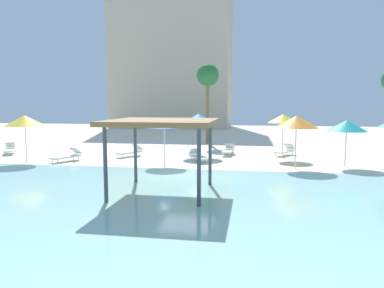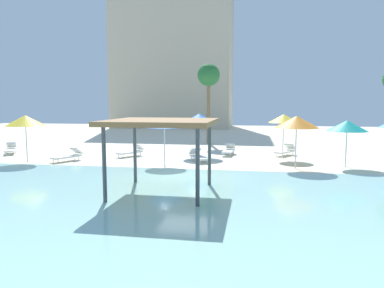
# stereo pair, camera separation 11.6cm
# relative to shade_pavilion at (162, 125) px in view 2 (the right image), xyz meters

# --- Properties ---
(ground_plane) EXTENTS (80.00, 80.00, 0.00)m
(ground_plane) POSITION_rel_shade_pavilion_xyz_m (0.31, 3.50, -2.64)
(ground_plane) COLOR beige
(lagoon_water) EXTENTS (44.00, 13.50, 0.04)m
(lagoon_water) POSITION_rel_shade_pavilion_xyz_m (0.31, -1.75, -2.62)
(lagoon_water) COLOR #99D1C6
(lagoon_water) RESTS_ON ground
(shade_pavilion) EXTENTS (3.94, 3.94, 2.83)m
(shade_pavilion) POSITION_rel_shade_pavilion_xyz_m (0.00, 0.00, 0.00)
(shade_pavilion) COLOR #42474C
(shade_pavilion) RESTS_ON ground
(beach_umbrella_yellow_0) EXTENTS (1.90, 1.90, 2.77)m
(beach_umbrella_yellow_0) POSITION_rel_shade_pavilion_xyz_m (5.26, 9.87, -0.14)
(beach_umbrella_yellow_0) COLOR silver
(beach_umbrella_yellow_0) RESTS_ON ground
(beach_umbrella_blue_1) EXTENTS (2.10, 2.10, 2.67)m
(beach_umbrella_blue_1) POSITION_rel_shade_pavilion_xyz_m (-1.49, 6.30, -0.26)
(beach_umbrella_blue_1) COLOR silver
(beach_umbrella_blue_1) RESTS_ON ground
(beach_umbrella_orange_2) EXTENTS (2.31, 2.31, 2.79)m
(beach_umbrella_orange_2) POSITION_rel_shade_pavilion_xyz_m (5.65, 6.45, -0.17)
(beach_umbrella_orange_2) COLOR silver
(beach_umbrella_orange_2) RESTS_ON ground
(beach_umbrella_teal_4) EXTENTS (2.14, 2.14, 2.53)m
(beach_umbrella_teal_4) POSITION_rel_shade_pavilion_xyz_m (8.40, 7.36, -0.41)
(beach_umbrella_teal_4) COLOR silver
(beach_umbrella_teal_4) RESTS_ON ground
(beach_umbrella_blue_6) EXTENTS (2.41, 2.41, 2.79)m
(beach_umbrella_blue_6) POSITION_rel_shade_pavilion_xyz_m (-0.09, 9.98, -0.19)
(beach_umbrella_blue_6) COLOR silver
(beach_umbrella_blue_6) RESTS_ON ground
(beach_umbrella_yellow_7) EXTENTS (2.22, 2.22, 2.76)m
(beach_umbrella_yellow_7) POSITION_rel_shade_pavilion_xyz_m (-9.61, 5.73, -0.19)
(beach_umbrella_yellow_7) COLOR silver
(beach_umbrella_yellow_7) RESTS_ON ground
(lounge_chair_0) EXTENTS (1.47, 1.94, 0.74)m
(lounge_chair_0) POSITION_rel_shade_pavilion_xyz_m (0.21, 7.78, -2.31)
(lounge_chair_0) COLOR white
(lounge_chair_0) RESTS_ON ground
(lounge_chair_1) EXTENTS (0.81, 1.95, 0.74)m
(lounge_chair_1) POSITION_rel_shade_pavilion_xyz_m (1.82, 10.86, -2.31)
(lounge_chair_1) COLOR white
(lounge_chair_1) RESTS_ON ground
(lounge_chair_2) EXTENTS (1.52, 1.92, 0.74)m
(lounge_chair_2) POSITION_rel_shade_pavilion_xyz_m (5.58, 11.26, -2.31)
(lounge_chair_2) COLOR white
(lounge_chair_2) RESTS_ON ground
(lounge_chair_3) EXTENTS (1.49, 1.94, 0.74)m
(lounge_chair_3) POSITION_rel_shade_pavilion_xyz_m (-13.03, 8.89, -2.31)
(lounge_chair_3) COLOR white
(lounge_chair_3) RESTS_ON ground
(lounge_chair_4) EXTENTS (1.36, 1.97, 0.74)m
(lounge_chair_4) POSITION_rel_shade_pavilion_xyz_m (-7.51, 6.66, -2.31)
(lounge_chair_4) COLOR white
(lounge_chair_4) RESTS_ON ground
(lounge_chair_5) EXTENTS (1.50, 1.93, 0.74)m
(lounge_chair_5) POSITION_rel_shade_pavilion_xyz_m (-4.43, 9.16, -2.31)
(lounge_chair_5) COLOR white
(lounge_chair_5) RESTS_ON ground
(palm_tree_0) EXTENTS (1.90, 1.90, 6.81)m
(palm_tree_0) POSITION_rel_shade_pavilion_xyz_m (-0.42, 17.56, 3.03)
(palm_tree_0) COLOR brown
(palm_tree_0) RESTS_ON ground
(hotel_block_0) EXTENTS (16.53, 9.04, 18.56)m
(hotel_block_0) POSITION_rel_shade_pavilion_xyz_m (-8.04, 38.35, 6.64)
(hotel_block_0) COLOR beige
(hotel_block_0) RESTS_ON ground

